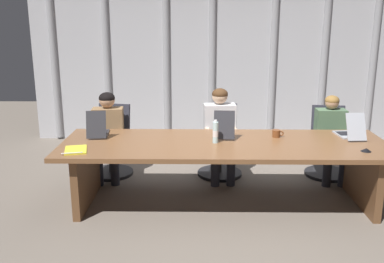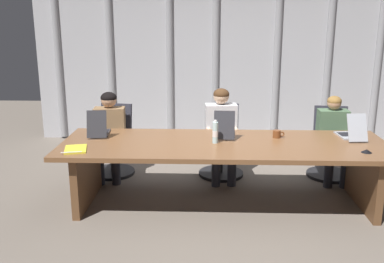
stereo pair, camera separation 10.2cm
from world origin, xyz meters
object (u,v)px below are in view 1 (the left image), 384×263
Objects in this scene: office_chair_left_end at (111,149)px; person_left_end at (108,130)px; laptop_center at (349,132)px; laptop_left_mid at (224,131)px; laptop_left_end at (98,131)px; conference_mic_left_side at (366,150)px; person_left_mid at (220,128)px; office_chair_center at (328,150)px; spiral_notepad at (76,150)px; coffee_mug_near at (277,134)px; office_chair_left_mid at (220,149)px; person_center at (332,133)px; water_bottle_primary at (215,132)px.

office_chair_left_end is 0.82× the size of person_left_end.
laptop_left_mid is at bearing 84.02° from laptop_center.
conference_mic_left_side is at bearing -107.29° from laptop_left_end.
person_left_mid is at bearing 85.07° from person_left_end.
office_chair_center reaches higher than spiral_notepad.
laptop_left_mid is 3.44× the size of coffee_mug_near.
person_left_mid reaches higher than office_chair_left_mid.
person_left_end reaches higher than laptop_left_mid.
person_center is 1.77m from water_bottle_primary.
water_bottle_primary is at bearing -60.30° from person_center.
coffee_mug_near is 1.00m from conference_mic_left_side.
laptop_center is (1.45, -0.02, -0.00)m from laptop_left_mid.
laptop_center is 3.05m from office_chair_left_end.
spiral_notepad is (-3.03, -1.31, 0.39)m from office_chair_center.
laptop_left_end is 0.49× the size of office_chair_left_end.
person_center is at bearing -64.98° from laptop_left_mid.
office_chair_center is 1.21m from coffee_mug_near.
office_chair_left_mid is 0.86× the size of person_center.
laptop_left_end is 2.97m from conference_mic_left_side.
office_chair_left_mid is 2.09m from spiral_notepad.
person_left_end is at bearing -79.12° from office_chair_left_mid.
office_chair_left_end is 1.47m from office_chair_left_mid.
office_chair_left_mid reaches higher than coffee_mug_near.
spiral_notepad is at bearing -60.79° from office_chair_center.
laptop_left_end is at bearing -70.46° from office_chair_center.
person_left_mid is (-0.01, -0.15, 0.33)m from office_chair_left_mid.
office_chair_left_mid is at bearing 138.11° from conference_mic_left_side.
person_left_end is at bearing 71.79° from spiral_notepad.
person_left_mid is at bearing 23.21° from spiral_notepad.
office_chair_center is 0.81× the size of person_left_end.
person_center reaches higher than water_bottle_primary.
laptop_left_end reaches higher than office_chair_center.
conference_mic_left_side is 0.32× the size of spiral_notepad.
office_chair_center is at bearing 173.01° from person_center.
person_left_mid is 1.85m from conference_mic_left_side.
laptop_left_mid is 0.41× the size of person_left_end.
person_left_end is at bearing 158.65° from conference_mic_left_side.
office_chair_left_mid is 0.36m from person_left_mid.
office_chair_left_mid is 7.05× the size of coffee_mug_near.
laptop_center is 0.44× the size of person_center.
person_left_end is (-0.00, -0.15, 0.30)m from office_chair_left_end.
office_chair_left_end reaches higher than office_chair_center.
laptop_left_mid reaches higher than office_chair_left_mid.
laptop_center is at bearing 89.07° from conference_mic_left_side.
person_left_mid is at bearing 141.72° from conference_mic_left_side.
person_left_mid reaches higher than office_chair_center.
person_center is at bearing 83.94° from person_left_mid.
office_chair_left_end is 0.79× the size of person_left_mid.
person_left_mid is at bearing 62.77° from laptop_center.
water_bottle_primary is at bearing 94.10° from laptop_center.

